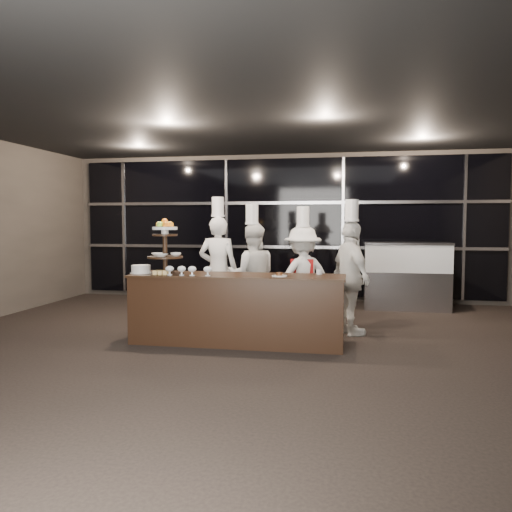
% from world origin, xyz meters
% --- Properties ---
extents(room, '(10.00, 10.00, 10.00)m').
position_xyz_m(room, '(0.00, 0.00, 1.50)').
color(room, black).
rests_on(room, ground).
extents(window_wall, '(8.60, 0.10, 2.80)m').
position_xyz_m(window_wall, '(0.00, 4.94, 1.50)').
color(window_wall, black).
rests_on(window_wall, ground).
extents(buffet_counter, '(2.84, 0.74, 0.92)m').
position_xyz_m(buffet_counter, '(-0.13, 1.17, 0.47)').
color(buffet_counter, black).
rests_on(buffet_counter, ground).
extents(display_stand, '(0.48, 0.48, 0.74)m').
position_xyz_m(display_stand, '(-1.13, 1.17, 1.34)').
color(display_stand, black).
rests_on(display_stand, buffet_counter).
extents(compotes, '(0.63, 0.11, 0.12)m').
position_xyz_m(compotes, '(-0.73, 0.95, 1.00)').
color(compotes, silver).
rests_on(compotes, buffet_counter).
extents(layer_cake, '(0.30, 0.30, 0.11)m').
position_xyz_m(layer_cake, '(-1.46, 1.12, 0.97)').
color(layer_cake, white).
rests_on(layer_cake, buffet_counter).
extents(pastry_squares, '(0.20, 0.13, 0.05)m').
position_xyz_m(pastry_squares, '(-1.12, 1.01, 0.95)').
color(pastry_squares, '#ECC573').
rests_on(pastry_squares, buffet_counter).
extents(small_plate, '(0.20, 0.20, 0.05)m').
position_xyz_m(small_plate, '(0.46, 1.07, 0.94)').
color(small_plate, white).
rests_on(small_plate, buffet_counter).
extents(chef_cup, '(0.08, 0.08, 0.07)m').
position_xyz_m(chef_cup, '(0.94, 1.42, 0.96)').
color(chef_cup, white).
rests_on(chef_cup, buffet_counter).
extents(display_case, '(1.54, 0.67, 1.24)m').
position_xyz_m(display_case, '(2.38, 4.30, 0.69)').
color(display_case, '#A5A5AA').
rests_on(display_case, ground).
extents(chef_a, '(0.63, 0.43, 2.00)m').
position_xyz_m(chef_a, '(-0.70, 2.36, 0.88)').
color(chef_a, white).
rests_on(chef_a, ground).
extents(chef_b, '(0.90, 0.77, 1.89)m').
position_xyz_m(chef_b, '(-0.13, 2.23, 0.81)').
color(chef_b, white).
rests_on(chef_b, ground).
extents(chef_c, '(1.15, 1.03, 1.85)m').
position_xyz_m(chef_c, '(0.64, 2.27, 0.79)').
color(chef_c, white).
rests_on(chef_c, ground).
extents(chef_d, '(0.79, 1.03, 1.93)m').
position_xyz_m(chef_d, '(1.36, 1.96, 0.83)').
color(chef_d, white).
rests_on(chef_d, ground).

